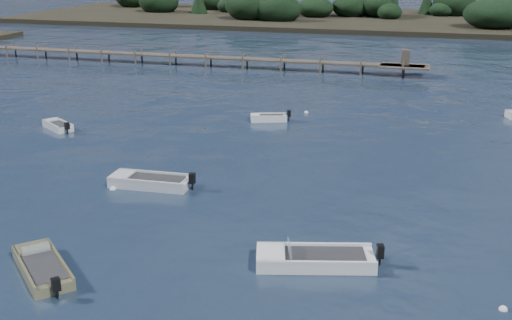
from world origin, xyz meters
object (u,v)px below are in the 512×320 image
(dinghy_mid_white_a, at_px, (315,261))
(dinghy_mid_grey, at_px, (150,183))
(dinghy_near_olive, at_px, (42,269))
(tender_far_grey, at_px, (58,127))
(tender_far_white, at_px, (269,119))
(jetty, at_px, (173,56))

(dinghy_mid_white_a, distance_m, dinghy_mid_grey, 12.35)
(dinghy_near_olive, bearing_deg, tender_far_grey, 120.87)
(tender_far_grey, bearing_deg, dinghy_near_olive, -59.13)
(dinghy_mid_white_a, height_order, dinghy_near_olive, dinghy_mid_white_a)
(tender_far_white, distance_m, jetty, 27.52)
(dinghy_near_olive, distance_m, jetty, 49.58)
(tender_far_white, bearing_deg, dinghy_mid_grey, -99.48)
(tender_far_grey, bearing_deg, dinghy_mid_grey, -38.22)
(dinghy_mid_white_a, xyz_separation_m, tender_far_grey, (-21.94, 15.68, -0.01))
(dinghy_mid_grey, distance_m, jetty, 39.81)
(tender_far_white, xyz_separation_m, dinghy_near_olive, (-2.51, -25.80, -0.00))
(tender_far_grey, xyz_separation_m, dinghy_near_olive, (11.58, -19.37, -0.00))
(dinghy_mid_grey, xyz_separation_m, dinghy_near_olive, (0.08, -10.31, -0.02))
(dinghy_mid_grey, distance_m, dinghy_near_olive, 10.31)
(tender_far_white, bearing_deg, dinghy_near_olive, -95.55)
(jetty, bearing_deg, dinghy_mid_white_a, -60.36)
(dinghy_mid_white_a, relative_size, dinghy_mid_grey, 1.11)
(dinghy_mid_white_a, height_order, tender_far_grey, dinghy_mid_white_a)
(dinghy_near_olive, height_order, jetty, jetty)
(tender_far_white, relative_size, dinghy_near_olive, 0.75)
(tender_far_grey, xyz_separation_m, dinghy_mid_grey, (11.51, -9.06, 0.02))
(dinghy_near_olive, bearing_deg, tender_far_white, 84.45)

